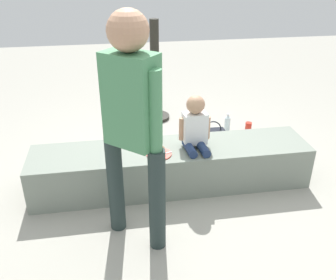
{
  "coord_description": "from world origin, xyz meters",
  "views": [
    {
      "loc": [
        -0.5,
        -2.88,
        1.97
      ],
      "look_at": [
        -0.08,
        -0.32,
        0.64
      ],
      "focal_mm": 39.76,
      "sensor_mm": 36.0,
      "label": 1
    }
  ],
  "objects_px": {
    "adult_standing": "(132,115)",
    "water_bottle_near_gift": "(227,123)",
    "cake_box_white": "(98,153)",
    "handbag_black_leather": "(212,139)",
    "gift_bag": "(134,123)",
    "party_cup_red": "(248,127)",
    "cake_plate": "(159,152)",
    "child_seated": "(195,125)"
  },
  "relations": [
    {
      "from": "adult_standing",
      "to": "water_bottle_near_gift",
      "type": "height_order",
      "value": "adult_standing"
    },
    {
      "from": "cake_box_white",
      "to": "handbag_black_leather",
      "type": "xyz_separation_m",
      "value": [
        1.24,
        0.01,
        0.07
      ]
    },
    {
      "from": "adult_standing",
      "to": "cake_box_white",
      "type": "xyz_separation_m",
      "value": [
        -0.3,
        1.27,
        -0.96
      ]
    },
    {
      "from": "gift_bag",
      "to": "party_cup_red",
      "type": "relative_size",
      "value": 3.45
    },
    {
      "from": "water_bottle_near_gift",
      "to": "handbag_black_leather",
      "type": "relative_size",
      "value": 0.69
    },
    {
      "from": "gift_bag",
      "to": "water_bottle_near_gift",
      "type": "distance_m",
      "value": 1.13
    },
    {
      "from": "cake_plate",
      "to": "cake_box_white",
      "type": "distance_m",
      "value": 0.98
    },
    {
      "from": "cake_plate",
      "to": "gift_bag",
      "type": "distance_m",
      "value": 1.22
    },
    {
      "from": "adult_standing",
      "to": "cake_plate",
      "type": "distance_m",
      "value": 0.85
    },
    {
      "from": "cake_plate",
      "to": "gift_bag",
      "type": "xyz_separation_m",
      "value": [
        -0.13,
        1.19,
        -0.24
      ]
    },
    {
      "from": "handbag_black_leather",
      "to": "cake_box_white",
      "type": "bearing_deg",
      "value": -179.48
    },
    {
      "from": "party_cup_red",
      "to": "cake_box_white",
      "type": "xyz_separation_m",
      "value": [
        -1.8,
        -0.38,
        -0.0
      ]
    },
    {
      "from": "cake_plate",
      "to": "gift_bag",
      "type": "relative_size",
      "value": 0.61
    },
    {
      "from": "child_seated",
      "to": "handbag_black_leather",
      "type": "distance_m",
      "value": 0.88
    },
    {
      "from": "child_seated",
      "to": "party_cup_red",
      "type": "bearing_deg",
      "value": 47.87
    },
    {
      "from": "child_seated",
      "to": "adult_standing",
      "type": "distance_m",
      "value": 0.95
    },
    {
      "from": "water_bottle_near_gift",
      "to": "handbag_black_leather",
      "type": "distance_m",
      "value": 0.5
    },
    {
      "from": "gift_bag",
      "to": "water_bottle_near_gift",
      "type": "bearing_deg",
      "value": -3.03
    },
    {
      "from": "water_bottle_near_gift",
      "to": "cake_box_white",
      "type": "bearing_deg",
      "value": -165.36
    },
    {
      "from": "adult_standing",
      "to": "cake_plate",
      "type": "relative_size",
      "value": 7.46
    },
    {
      "from": "child_seated",
      "to": "cake_plate",
      "type": "bearing_deg",
      "value": -165.5
    },
    {
      "from": "water_bottle_near_gift",
      "to": "gift_bag",
      "type": "bearing_deg",
      "value": 176.97
    },
    {
      "from": "gift_bag",
      "to": "handbag_black_leather",
      "type": "bearing_deg",
      "value": -28.86
    },
    {
      "from": "adult_standing",
      "to": "party_cup_red",
      "type": "bearing_deg",
      "value": 47.67
    },
    {
      "from": "cake_box_white",
      "to": "cake_plate",
      "type": "bearing_deg",
      "value": -52.76
    },
    {
      "from": "child_seated",
      "to": "water_bottle_near_gift",
      "type": "distance_m",
      "value": 1.33
    },
    {
      "from": "water_bottle_near_gift",
      "to": "handbag_black_leather",
      "type": "height_order",
      "value": "handbag_black_leather"
    },
    {
      "from": "child_seated",
      "to": "handbag_black_leather",
      "type": "relative_size",
      "value": 1.47
    },
    {
      "from": "child_seated",
      "to": "gift_bag",
      "type": "bearing_deg",
      "value": 112.95
    },
    {
      "from": "child_seated",
      "to": "gift_bag",
      "type": "height_order",
      "value": "child_seated"
    },
    {
      "from": "water_bottle_near_gift",
      "to": "party_cup_red",
      "type": "xyz_separation_m",
      "value": [
        0.26,
        -0.03,
        -0.05
      ]
    },
    {
      "from": "gift_bag",
      "to": "water_bottle_near_gift",
      "type": "relative_size",
      "value": 1.61
    },
    {
      "from": "handbag_black_leather",
      "to": "cake_plate",
      "type": "bearing_deg",
      "value": -133.0
    },
    {
      "from": "adult_standing",
      "to": "handbag_black_leather",
      "type": "height_order",
      "value": "adult_standing"
    },
    {
      "from": "adult_standing",
      "to": "gift_bag",
      "type": "xyz_separation_m",
      "value": [
        0.12,
        1.73,
        -0.84
      ]
    },
    {
      "from": "party_cup_red",
      "to": "cake_box_white",
      "type": "distance_m",
      "value": 1.84
    },
    {
      "from": "handbag_black_leather",
      "to": "adult_standing",
      "type": "bearing_deg",
      "value": -126.1
    },
    {
      "from": "child_seated",
      "to": "cake_plate",
      "type": "xyz_separation_m",
      "value": [
        -0.33,
        -0.09,
        -0.19
      ]
    },
    {
      "from": "gift_bag",
      "to": "adult_standing",
      "type": "bearing_deg",
      "value": -93.84
    },
    {
      "from": "water_bottle_near_gift",
      "to": "party_cup_red",
      "type": "relative_size",
      "value": 2.15
    },
    {
      "from": "water_bottle_near_gift",
      "to": "cake_box_white",
      "type": "distance_m",
      "value": 1.59
    },
    {
      "from": "child_seated",
      "to": "cake_box_white",
      "type": "bearing_deg",
      "value": 144.21
    }
  ]
}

